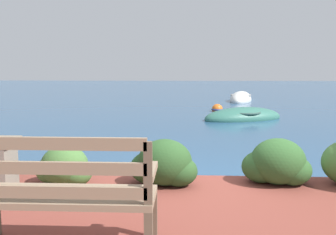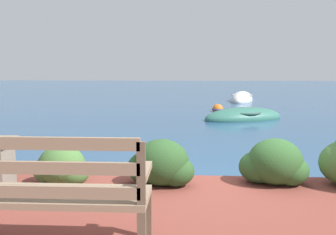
{
  "view_description": "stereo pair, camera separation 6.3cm",
  "coord_description": "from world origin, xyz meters",
  "px_view_note": "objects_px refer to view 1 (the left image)",
  "views": [
    {
      "loc": [
        -0.29,
        -4.76,
        1.63
      ],
      "look_at": [
        -0.77,
        5.54,
        0.23
      ],
      "focal_mm": 40.0,
      "sensor_mm": 36.0,
      "label": 1
    },
    {
      "loc": [
        -0.23,
        -4.76,
        1.63
      ],
      "look_at": [
        -0.77,
        5.54,
        0.23
      ],
      "focal_mm": 40.0,
      "sensor_mm": 36.0,
      "label": 2
    }
  ],
  "objects_px": {
    "rowboat_mid": "(241,100)",
    "rowboat_nearest": "(243,118)",
    "mooring_buoy": "(217,109)",
    "park_bench": "(62,191)"
  },
  "relations": [
    {
      "from": "rowboat_mid",
      "to": "rowboat_nearest",
      "type": "bearing_deg",
      "value": 8.58
    },
    {
      "from": "rowboat_nearest",
      "to": "mooring_buoy",
      "type": "distance_m",
      "value": 2.24
    },
    {
      "from": "rowboat_mid",
      "to": "mooring_buoy",
      "type": "bearing_deg",
      "value": -3.21
    },
    {
      "from": "rowboat_mid",
      "to": "mooring_buoy",
      "type": "distance_m",
      "value": 4.44
    },
    {
      "from": "rowboat_mid",
      "to": "mooring_buoy",
      "type": "relative_size",
      "value": 6.3
    },
    {
      "from": "park_bench",
      "to": "mooring_buoy",
      "type": "relative_size",
      "value": 3.15
    },
    {
      "from": "rowboat_nearest",
      "to": "mooring_buoy",
      "type": "bearing_deg",
      "value": -96.41
    },
    {
      "from": "park_bench",
      "to": "rowboat_nearest",
      "type": "xyz_separation_m",
      "value": [
        2.73,
        9.02,
        -0.64
      ]
    },
    {
      "from": "park_bench",
      "to": "mooring_buoy",
      "type": "xyz_separation_m",
      "value": [
        2.1,
        11.17,
        -0.63
      ]
    },
    {
      "from": "park_bench",
      "to": "rowboat_mid",
      "type": "height_order",
      "value": "park_bench"
    }
  ]
}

